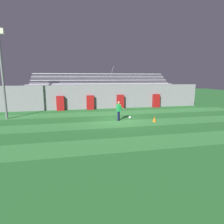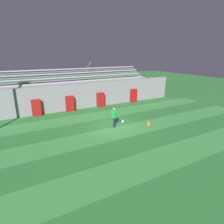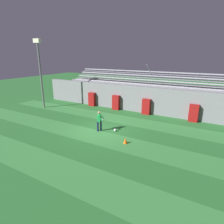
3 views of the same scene
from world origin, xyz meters
name	(u,v)px [view 1 (image 1 of 3)]	position (x,y,z in m)	size (l,w,h in m)	color
ground_plane	(117,120)	(0.00, 0.00, 0.00)	(80.00, 80.00, 0.00)	#286B2D
turf_stripe_near	(141,143)	(0.00, -6.00, 0.00)	(28.00, 2.29, 0.01)	#38843D
turf_stripe_mid	(121,124)	(0.00, -1.41, 0.00)	(28.00, 2.29, 0.01)	#38843D
turf_stripe_far	(110,113)	(0.00, 3.17, 0.00)	(28.00, 2.29, 0.01)	#38843D
back_wall	(105,97)	(0.00, 6.50, 1.40)	(24.00, 0.60, 2.80)	gray
padding_pillar_gate_left	(90,102)	(-1.80, 5.95, 0.82)	(0.83, 0.44, 1.64)	maroon
padding_pillar_gate_right	(120,102)	(1.80, 5.95, 0.82)	(0.83, 0.44, 1.64)	maroon
padding_pillar_far_left	(60,103)	(-5.16, 5.95, 0.82)	(0.83, 0.44, 1.64)	maroon
padding_pillar_far_right	(156,101)	(6.43, 5.95, 0.82)	(0.83, 0.44, 1.64)	maroon
bleacher_stand	(102,94)	(0.00, 8.49, 1.50)	(18.00, 3.35, 5.03)	gray
floodlight_pole	(1,63)	(-9.66, 2.45, 4.90)	(0.90, 0.36, 7.70)	slate
goalkeeper	(119,110)	(0.07, -0.29, 0.95)	(0.62, 0.67, 1.67)	#19194C
soccer_ball	(130,118)	(1.23, 0.22, 0.11)	(0.22, 0.22, 0.22)	white
traffic_cone	(154,119)	(2.92, -1.31, 0.21)	(0.30, 0.30, 0.42)	orange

